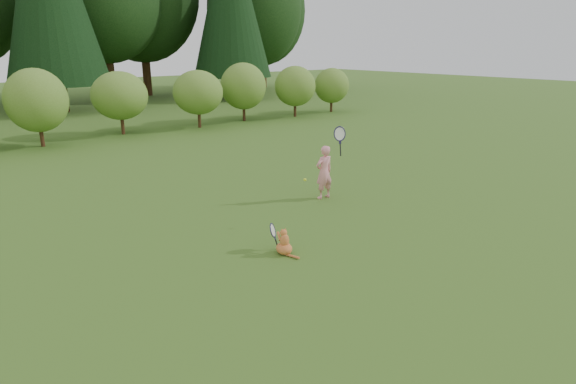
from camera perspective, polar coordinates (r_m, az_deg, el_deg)
ground at (r=9.32m, az=2.13°, el=-5.47°), size 100.00×100.00×0.00m
shrub_row at (r=20.41m, az=-22.77°, el=9.62°), size 28.00×3.00×2.80m
child at (r=11.55m, az=4.36°, el=2.51°), size 0.74×0.46×1.94m
cat at (r=8.56m, az=-0.52°, el=-5.78°), size 0.39×0.69×0.64m
tennis_ball at (r=9.81m, az=2.02°, el=1.46°), size 0.06×0.06×0.06m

